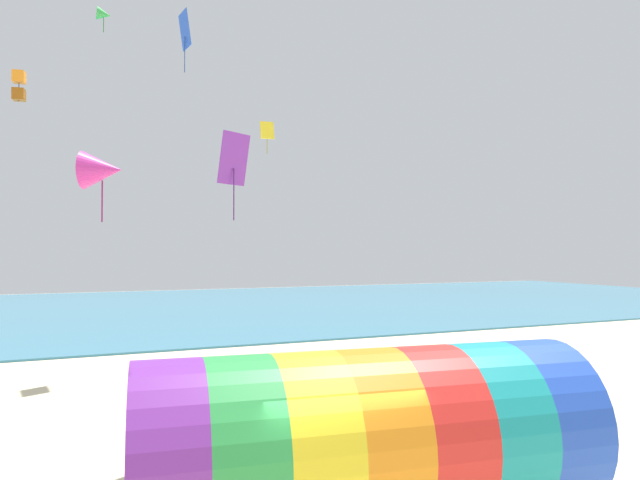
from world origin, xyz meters
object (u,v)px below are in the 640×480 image
(kite_green_delta, at_px, (104,14))
(kite_orange_box, at_px, (19,86))
(kite_handler, at_px, (592,451))
(kite_yellow_diamond, at_px, (267,131))
(giant_inflatable_tube, at_px, (368,438))
(kite_magenta_delta, at_px, (102,170))
(kite_blue_diamond, at_px, (185,31))
(kite_purple_diamond, at_px, (234,160))

(kite_green_delta, distance_m, kite_orange_box, 6.18)
(kite_green_delta, height_order, kite_orange_box, kite_green_delta)
(kite_handler, bearing_deg, kite_orange_box, 125.99)
(kite_handler, relative_size, kite_yellow_diamond, 1.13)
(kite_green_delta, xyz_separation_m, kite_orange_box, (-2.94, -3.29, -4.32))
(giant_inflatable_tube, bearing_deg, kite_handler, -8.44)
(kite_handler, bearing_deg, kite_magenta_delta, 153.00)
(kite_yellow_diamond, bearing_deg, kite_magenta_delta, -120.82)
(kite_green_delta, bearing_deg, kite_orange_box, -131.84)
(kite_green_delta, relative_size, kite_orange_box, 0.97)
(giant_inflatable_tube, height_order, kite_handler, giant_inflatable_tube)
(kite_orange_box, bearing_deg, giant_inflatable_tube, -65.68)
(kite_handler, distance_m, kite_yellow_diamond, 19.33)
(giant_inflatable_tube, height_order, kite_orange_box, kite_orange_box)
(kite_magenta_delta, xyz_separation_m, kite_orange_box, (-2.40, 10.65, 4.28))
(kite_yellow_diamond, bearing_deg, kite_orange_box, -168.73)
(kite_green_delta, distance_m, kite_magenta_delta, 16.38)
(kite_magenta_delta, relative_size, kite_blue_diamond, 0.56)
(kite_orange_box, relative_size, kite_yellow_diamond, 0.75)
(kite_blue_diamond, bearing_deg, kite_orange_box, -166.84)
(kite_handler, height_order, kite_yellow_diamond, kite_yellow_diamond)
(kite_green_delta, relative_size, kite_blue_diamond, 0.43)
(kite_yellow_diamond, bearing_deg, kite_green_delta, 169.39)
(kite_magenta_delta, distance_m, kite_orange_box, 11.72)
(kite_handler, xyz_separation_m, kite_green_delta, (-7.93, 18.25, 13.98))
(kite_purple_diamond, bearing_deg, kite_yellow_diamond, 68.14)
(giant_inflatable_tube, relative_size, kite_green_delta, 7.26)
(kite_handler, relative_size, kite_orange_box, 1.51)
(kite_orange_box, xyz_separation_m, kite_yellow_diamond, (9.93, 1.98, -0.40))
(kite_handler, distance_m, kite_green_delta, 24.32)
(giant_inflatable_tube, height_order, kite_magenta_delta, kite_magenta_delta)
(kite_orange_box, bearing_deg, kite_handler, -54.01)
(giant_inflatable_tube, height_order, kite_yellow_diamond, kite_yellow_diamond)
(giant_inflatable_tube, distance_m, kite_yellow_diamond, 18.76)
(kite_purple_diamond, bearing_deg, giant_inflatable_tube, -79.95)
(kite_handler, bearing_deg, giant_inflatable_tube, 171.56)
(kite_magenta_delta, distance_m, kite_yellow_diamond, 15.20)
(giant_inflatable_tube, xyz_separation_m, kite_magenta_delta, (-4.07, 3.66, 4.77))
(giant_inflatable_tube, relative_size, kite_yellow_diamond, 5.26)
(kite_handler, height_order, kite_purple_diamond, kite_purple_diamond)
(kite_green_delta, relative_size, kite_magenta_delta, 0.76)
(kite_orange_box, distance_m, kite_purple_diamond, 11.16)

